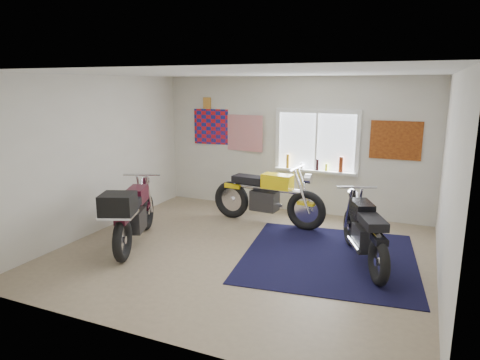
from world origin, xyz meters
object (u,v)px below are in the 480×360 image
at_px(navy_rug, 329,257).
at_px(yellow_triumph, 267,197).
at_px(black_chrome_bike, 364,233).
at_px(maroon_tourer, 132,214).

height_order(navy_rug, yellow_triumph, yellow_triumph).
xyz_separation_m(black_chrome_bike, maroon_tourer, (-3.44, -0.84, 0.10)).
height_order(black_chrome_bike, maroon_tourer, maroon_tourer).
relative_size(yellow_triumph, black_chrome_bike, 1.19).
xyz_separation_m(navy_rug, maroon_tourer, (-2.95, -0.84, 0.55)).
bearing_deg(maroon_tourer, yellow_triumph, -59.43).
distance_m(navy_rug, yellow_triumph, 1.89).
bearing_deg(black_chrome_bike, maroon_tourer, 80.01).
bearing_deg(yellow_triumph, maroon_tourer, -123.01).
relative_size(navy_rug, maroon_tourer, 1.28).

